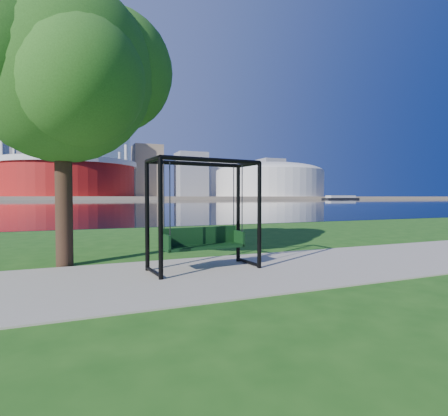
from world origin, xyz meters
TOP-DOWN VIEW (x-y plane):
  - ground at (0.00, 0.00)m, footprint 900.00×900.00m
  - path at (0.00, -0.50)m, footprint 120.00×4.00m
  - river at (0.00, 102.00)m, footprint 900.00×180.00m
  - far_bank at (0.00, 306.00)m, footprint 900.00×228.00m
  - stadium at (-10.00, 235.00)m, footprint 83.00×83.00m
  - arena at (135.00, 235.00)m, footprint 84.00×84.00m
  - skyline at (-4.27, 319.39)m, footprint 392.00×66.00m
  - swing at (-0.60, -0.01)m, footprint 2.61×1.34m
  - park_tree at (-3.69, 1.82)m, footprint 5.69×5.14m
  - barge at (158.95, 180.08)m, footprint 26.63×7.58m

SIDE VIEW (x-z plane):
  - ground at x=0.00m, z-range 0.00..0.00m
  - river at x=0.00m, z-range 0.00..0.02m
  - path at x=0.00m, z-range 0.00..0.03m
  - far_bank at x=0.00m, z-range 0.00..2.00m
  - barge at x=158.95m, z-range -0.12..2.53m
  - swing at x=-0.60m, z-range -0.04..2.53m
  - park_tree at x=-3.69m, z-range 1.37..8.44m
  - stadium at x=-10.00m, z-range -1.77..30.23m
  - arena at x=135.00m, z-range 2.59..29.15m
  - skyline at x=-4.27m, z-range -12.36..84.14m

